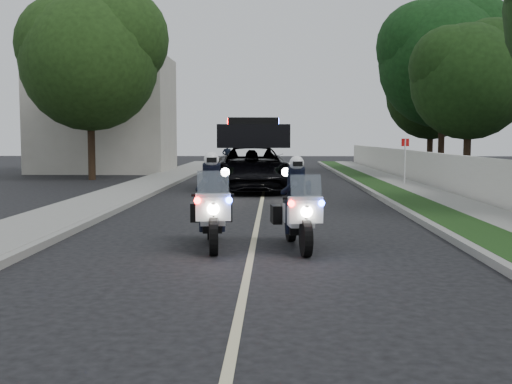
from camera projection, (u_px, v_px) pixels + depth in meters
ground at (254, 242)px, 13.09m from camera, size 120.00×120.00×0.00m
curb_right at (377, 195)px, 22.92m from camera, size 0.20×60.00×0.15m
grass_verge at (396, 195)px, 22.90m from camera, size 1.20×60.00×0.16m
sidewalk_right at (433, 195)px, 22.87m from camera, size 1.40×60.00×0.16m
property_wall at (461, 176)px, 22.78m from camera, size 0.22×60.00×1.50m
curb_left at (150, 194)px, 23.16m from camera, size 0.20×60.00×0.15m
sidewalk_left at (120, 194)px, 23.19m from camera, size 2.00×60.00×0.16m
building_far at (104, 115)px, 38.97m from camera, size 8.00×6.00×7.00m
lane_marking at (263, 197)px, 23.05m from camera, size 0.12×50.00×0.01m
police_moto_left at (212, 247)px, 12.52m from camera, size 1.03×2.27×1.87m
police_moto_right at (297, 248)px, 12.36m from camera, size 1.01×2.19×1.79m
police_suv at (252, 190)px, 25.72m from camera, size 3.36×6.55×3.10m
bicycle at (227, 174)px, 37.11m from camera, size 0.77×1.92×0.98m
cyclist at (227, 174)px, 37.11m from camera, size 0.58×0.39×1.60m
sign_post at (404, 187)px, 27.36m from camera, size 0.37×0.37×2.16m
tree_right_c at (466, 181)px, 31.17m from camera, size 6.74×6.74×9.34m
tree_right_d at (440, 174)px, 37.10m from camera, size 8.06×8.06×12.34m
tree_right_e at (429, 172)px, 39.85m from camera, size 6.26×6.26×9.27m
tree_left_near at (92, 180)px, 32.18m from camera, size 8.16×8.16×11.38m
tree_left_far at (128, 168)px, 43.93m from camera, size 6.51×6.51×9.61m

